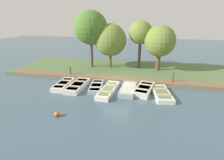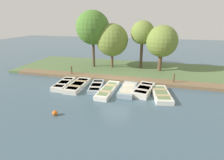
{
  "view_description": "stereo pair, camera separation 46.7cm",
  "coord_description": "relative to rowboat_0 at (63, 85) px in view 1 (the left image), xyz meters",
  "views": [
    {
      "loc": [
        13.62,
        2.84,
        5.43
      ],
      "look_at": [
        0.32,
        -0.18,
        0.65
      ],
      "focal_mm": 28.0,
      "sensor_mm": 36.0,
      "label": 1
    },
    {
      "loc": [
        13.51,
        3.29,
        5.43
      ],
      "look_at": [
        0.32,
        -0.18,
        0.65
      ],
      "focal_mm": 28.0,
      "sensor_mm": 36.0,
      "label": 2
    }
  ],
  "objects": [
    {
      "name": "rowboat_3",
      "position": [
        0.29,
        3.99,
        -0.02
      ],
      "size": [
        3.59,
        1.15,
        0.35
      ],
      "rotation": [
        0.0,
        0.0,
        -0.05
      ],
      "color": "silver",
      "rests_on": "ground_plane"
    },
    {
      "name": "park_tree_center",
      "position": [
        -6.79,
        5.79,
        3.83
      ],
      "size": [
        2.47,
        2.47,
        5.31
      ],
      "color": "#4C3828",
      "rests_on": "ground_plane"
    },
    {
      "name": "shore_bank",
      "position": [
        -6.09,
        4.22,
        -0.09
      ],
      "size": [
        8.0,
        24.0,
        0.22
      ],
      "color": "#567042",
      "rests_on": "ground_plane"
    },
    {
      "name": "dock_walkway",
      "position": [
        -2.61,
        4.22,
        -0.06
      ],
      "size": [
        1.29,
        21.4,
        0.27
      ],
      "color": "brown",
      "rests_on": "ground_plane"
    },
    {
      "name": "ground_plane",
      "position": [
        -1.09,
        4.22,
        -0.2
      ],
      "size": [
        80.0,
        80.0,
        0.0
      ],
      "primitive_type": "plane",
      "color": "#425B6B"
    },
    {
      "name": "mooring_post_far",
      "position": [
        -2.61,
        9.04,
        0.34
      ],
      "size": [
        0.12,
        0.12,
        1.07
      ],
      "color": "brown",
      "rests_on": "ground_plane"
    },
    {
      "name": "park_tree_far_left",
      "position": [
        -6.06,
        0.49,
        4.33
      ],
      "size": [
        3.63,
        3.63,
        6.36
      ],
      "color": "#4C3828",
      "rests_on": "ground_plane"
    },
    {
      "name": "park_tree_left",
      "position": [
        -6.28,
        2.6,
        3.06
      ],
      "size": [
        3.49,
        3.49,
        5.01
      ],
      "color": "brown",
      "rests_on": "ground_plane"
    },
    {
      "name": "rowboat_1",
      "position": [
        -0.03,
        1.28,
        -0.01
      ],
      "size": [
        3.23,
        1.16,
        0.38
      ],
      "rotation": [
        0.0,
        0.0,
        0.01
      ],
      "color": "beige",
      "rests_on": "ground_plane"
    },
    {
      "name": "park_tree_right",
      "position": [
        -6.21,
        7.82,
        3.08
      ],
      "size": [
        3.18,
        3.18,
        4.89
      ],
      "color": "brown",
      "rests_on": "ground_plane"
    },
    {
      "name": "buoy",
      "position": [
        4.46,
        1.9,
        -0.04
      ],
      "size": [
        0.3,
        0.3,
        0.3
      ],
      "color": "orange",
      "rests_on": "ground_plane"
    },
    {
      "name": "rowboat_2",
      "position": [
        -0.25,
        2.83,
        -0.04
      ],
      "size": [
        2.9,
        1.44,
        0.33
      ],
      "rotation": [
        0.0,
        0.0,
        0.17
      ],
      "color": "#8C9EA8",
      "rests_on": "ground_plane"
    },
    {
      "name": "rowboat_6",
      "position": [
        0.05,
        8.01,
        -0.03
      ],
      "size": [
        3.19,
        1.71,
        0.35
      ],
      "rotation": [
        0.0,
        0.0,
        0.19
      ],
      "color": "silver",
      "rests_on": "ground_plane"
    },
    {
      "name": "mooring_post_near",
      "position": [
        -2.61,
        -0.58,
        0.34
      ],
      "size": [
        0.12,
        0.12,
        1.07
      ],
      "color": "brown",
      "rests_on": "ground_plane"
    },
    {
      "name": "rowboat_0",
      "position": [
        0.0,
        0.0,
        0.0
      ],
      "size": [
        2.89,
        1.21,
        0.4
      ],
      "rotation": [
        0.0,
        0.0,
        0.08
      ],
      "color": "silver",
      "rests_on": "ground_plane"
    },
    {
      "name": "rowboat_5",
      "position": [
        -0.39,
        6.7,
        0.02
      ],
      "size": [
        2.99,
        1.67,
        0.44
      ],
      "rotation": [
        0.0,
        0.0,
        -0.19
      ],
      "color": "beige",
      "rests_on": "ground_plane"
    },
    {
      "name": "rowboat_4",
      "position": [
        -0.23,
        5.48,
        -0.01
      ],
      "size": [
        2.97,
        1.17,
        0.37
      ],
      "rotation": [
        0.0,
        0.0,
        -0.01
      ],
      "color": "#8C9EA8",
      "rests_on": "ground_plane"
    }
  ]
}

